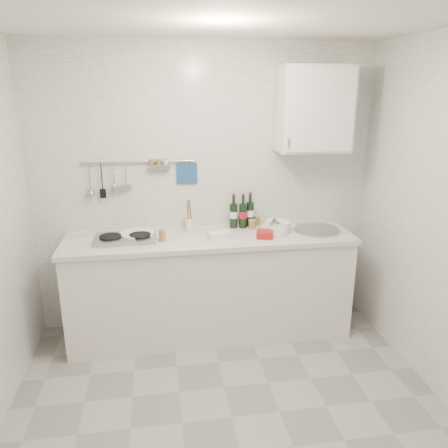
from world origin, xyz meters
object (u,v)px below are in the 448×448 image
plate_stack_hob (137,235)px  utensil_crock (189,224)px  wall_cabinet (314,109)px  wine_bottles (242,210)px  plate_stack_sink (276,227)px

plate_stack_hob → utensil_crock: 0.46m
wall_cabinet → wine_bottles: size_ratio=2.26×
wall_cabinet → wine_bottles: bearing=171.6°
plate_stack_sink → wine_bottles: size_ratio=0.87×
wall_cabinet → plate_stack_sink: (-0.32, -0.12, -0.98)m
wine_bottles → utensil_crock: 0.49m
plate_stack_sink → utensil_crock: size_ratio=0.92×
wall_cabinet → wine_bottles: 1.05m
wall_cabinet → plate_stack_sink: 1.04m
wall_cabinet → plate_stack_hob: 1.82m
plate_stack_hob → utensil_crock: bearing=9.7°
wall_cabinet → plate_stack_hob: bearing=-177.7°
plate_stack_hob → wine_bottles: size_ratio=1.00×
utensil_crock → plate_stack_sink: bearing=-10.5°
wall_cabinet → utensil_crock: 1.43m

